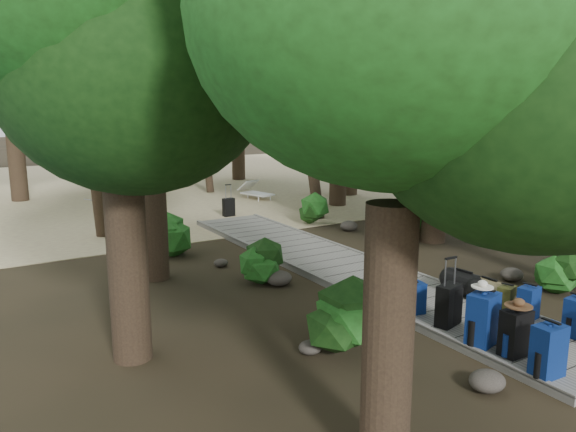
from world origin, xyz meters
TOP-DOWN VIEW (x-y plane):
  - ground at (0.00, 0.00)m, footprint 120.00×120.00m
  - sand_beach at (0.00, 16.00)m, footprint 40.00×22.00m
  - boardwalk at (0.00, 1.00)m, footprint 2.00×12.00m
  - backpack_left_a at (-0.78, -4.46)m, footprint 0.42×0.30m
  - backpack_left_b at (-0.62, -3.84)m, footprint 0.40×0.29m
  - backpack_left_c at (-0.72, -3.36)m, footprint 0.54×0.45m
  - backpack_left_d at (-0.71, -1.89)m, footprint 0.43×0.35m
  - backpack_right_b at (0.77, -3.87)m, footprint 0.40×0.30m
  - backpack_right_c at (0.73, -3.07)m, footprint 0.39×0.31m
  - backpack_right_d at (0.73, -2.65)m, footprint 0.37×0.31m
  - duffel_right_khaki at (0.79, -2.23)m, footprint 0.43×0.64m
  - duffel_right_black at (0.74, -1.70)m, footprint 0.50×0.74m
  - suitcase_on_boardwalk at (-0.60, -2.59)m, footprint 0.48×0.35m
  - lone_suitcase_on_sand at (0.40, 7.71)m, footprint 0.39×0.24m
  - hat_brown at (-0.63, -3.86)m, footprint 0.38×0.38m
  - hat_white at (-0.72, -3.31)m, footprint 0.32×0.32m
  - kayak at (-2.86, 10.71)m, footprint 0.77×2.93m
  - sun_lounger at (2.76, 10.18)m, footprint 1.11×2.08m
  - tree_right_c at (3.61, 1.91)m, footprint 5.57×5.57m
  - tree_right_d at (5.38, 4.63)m, footprint 5.31×5.31m
  - tree_right_e at (4.61, 7.56)m, footprint 4.79×4.79m
  - tree_right_f at (6.37, 9.27)m, footprint 6.00×6.00m
  - tree_left_a at (-3.72, -4.68)m, footprint 4.27×4.27m
  - tree_left_b at (-5.17, -0.92)m, footprint 4.38×4.38m
  - tree_left_c at (-3.70, 2.58)m, footprint 4.68×4.68m
  - tree_back_a at (-1.70, 15.44)m, footprint 5.51×5.51m
  - tree_back_b at (1.32, 15.42)m, footprint 6.28×6.28m
  - tree_back_c at (4.63, 15.60)m, footprint 4.96×4.96m
  - tree_back_d at (-5.04, 14.45)m, footprint 5.29×5.29m
  - palm_right_a at (2.86, 6.24)m, footprint 4.81×4.81m
  - palm_right_b at (5.32, 10.38)m, footprint 4.88×4.88m
  - palm_right_c at (2.10, 12.83)m, footprint 4.23×4.23m
  - palm_left_a at (-4.02, 6.93)m, footprint 4.73×4.73m
  - rock_left_a at (-1.57, -4.18)m, footprint 0.48×0.43m
  - rock_left_b at (-2.91, -2.12)m, footprint 0.36×0.32m
  - rock_left_c at (-1.71, 0.85)m, footprint 0.53×0.48m
  - rock_left_d at (-2.17, 2.66)m, footprint 0.32×0.29m
  - rock_right_b at (2.55, -1.37)m, footprint 0.49×0.44m
  - rock_right_c at (1.33, 1.02)m, footprint 0.35×0.32m
  - rock_right_d at (2.48, 4.07)m, footprint 0.52×0.47m
  - shrub_left_a at (-2.51, -2.52)m, footprint 1.22×1.22m
  - shrub_left_b at (-1.90, 1.20)m, footprint 0.87×0.87m
  - shrub_left_c at (-2.73, 4.17)m, footprint 1.21×1.21m
  - shrub_right_a at (2.51, -2.44)m, footprint 0.89×0.89m
  - shrub_right_b at (2.97, 2.30)m, footprint 1.25×1.25m
  - shrub_right_c at (2.02, 5.39)m, footprint 0.95×0.95m

SIDE VIEW (x-z plane):
  - ground at x=0.00m, z-range 0.00..0.00m
  - sand_beach at x=0.00m, z-range 0.00..0.02m
  - boardwalk at x=0.00m, z-range 0.00..0.12m
  - rock_left_d at x=-2.17m, z-range 0.00..0.17m
  - rock_right_c at x=1.33m, z-range 0.00..0.19m
  - rock_left_b at x=-2.91m, z-range 0.00..0.20m
  - rock_left_a at x=-1.57m, z-range 0.00..0.27m
  - rock_right_b at x=2.55m, z-range 0.00..0.27m
  - rock_right_d at x=2.48m, z-range 0.00..0.29m
  - rock_left_c at x=-1.71m, z-range 0.00..0.29m
  - kayak at x=-2.86m, z-range 0.02..0.31m
  - lone_suitcase_on_sand at x=0.40m, z-range 0.02..0.60m
  - duffel_right_khaki at x=0.79m, z-range 0.12..0.55m
  - duffel_right_black at x=0.74m, z-range 0.12..0.56m
  - sun_lounger at x=2.76m, z-range 0.02..0.66m
  - backpack_right_d at x=0.73m, z-range 0.12..0.60m
  - shrub_left_b at x=-1.90m, z-range 0.00..0.78m
  - shrub_right_a at x=2.51m, z-range 0.00..0.80m
  - backpack_left_d at x=-0.71m, z-range 0.12..0.71m
  - backpack_right_c at x=0.73m, z-range 0.12..0.72m
  - shrub_right_c at x=2.02m, z-range 0.00..0.86m
  - backpack_right_b at x=0.77m, z-range 0.12..0.78m
  - suitcase_on_boardwalk at x=-0.60m, z-range 0.12..0.79m
  - backpack_left_b at x=-0.62m, z-range 0.12..0.85m
  - backpack_left_a at x=-0.78m, z-range 0.12..0.89m
  - shrub_left_c at x=-2.73m, z-range 0.00..1.08m
  - shrub_left_a at x=-2.51m, z-range 0.00..1.10m
  - backpack_left_c at x=-0.72m, z-range 0.12..0.98m
  - shrub_right_b at x=2.97m, z-range 0.00..1.12m
  - hat_brown at x=-0.63m, z-range 0.85..0.97m
  - hat_white at x=-0.72m, z-range 0.98..1.09m
  - palm_right_c at x=2.10m, z-range 0.00..6.72m
  - tree_left_a at x=-3.72m, z-range 0.00..7.12m
  - palm_left_a at x=-4.02m, z-range 0.00..7.53m
  - tree_left_b at x=-5.17m, z-range 0.00..7.89m
  - tree_left_c at x=-3.70m, z-range 0.00..8.14m
  - palm_right_a at x=2.86m, z-range 0.00..8.19m
  - tree_right_e at x=4.61m, z-range 0.00..8.61m
  - tree_back_d at x=-5.04m, z-range 0.00..8.82m
  - tree_back_c at x=4.63m, z-range 0.00..8.92m
  - palm_right_b at x=5.32m, z-range 0.00..9.43m
  - tree_back_a at x=-1.70m, z-range 0.00..9.54m
  - tree_right_c at x=3.61m, z-range 0.00..9.63m
  - tree_right_d at x=5.38m, z-range 0.00..9.74m
  - tree_right_f at x=6.37m, z-range 0.00..10.72m
  - tree_back_b at x=1.32m, z-range 0.00..11.21m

